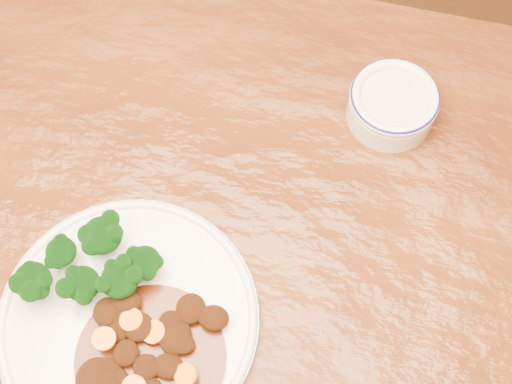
# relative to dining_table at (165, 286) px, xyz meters

# --- Properties ---
(ground) EXTENTS (4.00, 4.00, 0.00)m
(ground) POSITION_rel_dining_table_xyz_m (0.00, 0.00, -0.67)
(ground) COLOR #452A11
(ground) RESTS_ON ground
(dining_table) EXTENTS (1.57, 1.01, 0.75)m
(dining_table) POSITION_rel_dining_table_xyz_m (0.00, 0.00, 0.00)
(dining_table) COLOR #5E2E10
(dining_table) RESTS_ON ground
(dinner_plate) EXTENTS (0.30, 0.30, 0.02)m
(dinner_plate) POSITION_rel_dining_table_xyz_m (-0.02, -0.07, 0.09)
(dinner_plate) COLOR silver
(dinner_plate) RESTS_ON dining_table
(broccoli_florets) EXTENTS (0.16, 0.11, 0.05)m
(broccoli_florets) POSITION_rel_dining_table_xyz_m (-0.07, -0.03, 0.12)
(broccoli_florets) COLOR #77984E
(broccoli_florets) RESTS_ON dinner_plate
(mince_stew) EXTENTS (0.17, 0.17, 0.03)m
(mince_stew) POSITION_rel_dining_table_xyz_m (0.01, -0.11, 0.10)
(mince_stew) COLOR #3F1106
(mince_stew) RESTS_ON dinner_plate
(dip_bowl) EXTENTS (0.11, 0.11, 0.05)m
(dip_bowl) POSITION_rel_dining_table_xyz_m (0.25, 0.25, 0.11)
(dip_bowl) COLOR white
(dip_bowl) RESTS_ON dining_table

